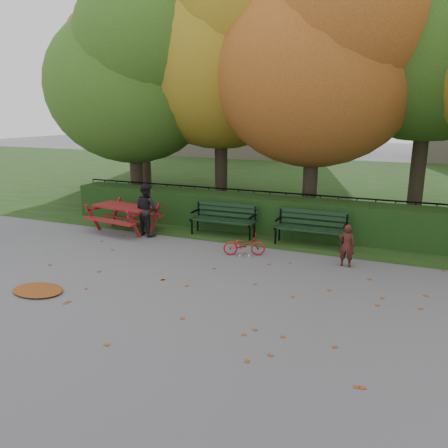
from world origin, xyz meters
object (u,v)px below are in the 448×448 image
at_px(tree_c, 327,55).
at_px(bench_right, 311,225).
at_px(bench_left, 224,217).
at_px(tree_f, 145,52).
at_px(adult, 147,209).
at_px(tree_b, 228,44).
at_px(tree_a, 136,73).
at_px(child, 347,246).
at_px(picnic_table, 124,211).
at_px(bicycle, 244,245).

distance_m(tree_c, bench_right, 4.87).
bearing_deg(bench_right, bench_left, 180.00).
bearing_deg(tree_f, adult, -58.58).
bearing_deg(tree_b, tree_a, -156.95).
distance_m(tree_b, bench_right, 6.76).
xyz_separation_m(tree_a, adult, (1.93, -2.68, -3.80)).
relative_size(tree_c, child, 8.39).
bearing_deg(tree_f, bench_right, -33.92).
height_order(bench_left, bench_right, same).
distance_m(bench_right, child, 1.66).
bearing_deg(tree_a, bench_left, -25.76).
height_order(bench_left, picnic_table, bench_left).
xyz_separation_m(tree_b, tree_c, (3.28, -0.78, -0.58)).
relative_size(tree_f, picnic_table, 4.73).
distance_m(tree_a, adult, 5.03).
bearing_deg(tree_c, bench_left, -133.36).
height_order(tree_b, tree_f, tree_f).
distance_m(tree_a, child, 8.95).
distance_m(tree_a, tree_f, 4.31).
height_order(tree_f, child, tree_f).
xyz_separation_m(tree_c, tree_f, (-7.97, 3.28, 0.87)).
height_order(tree_b, picnic_table, tree_b).
height_order(tree_a, bench_left, tree_a).
bearing_deg(picnic_table, adult, 4.48).
relative_size(tree_b, bench_right, 4.88).
xyz_separation_m(tree_f, child, (9.28, -6.82, -5.22)).
relative_size(tree_b, picnic_table, 4.52).
height_order(tree_a, picnic_table, tree_a).
relative_size(child, adult, 0.66).
bearing_deg(bench_right, child, -50.89).
relative_size(tree_b, bicycle, 8.89).
relative_size(tree_a, bench_left, 4.16).
xyz_separation_m(tree_f, bench_left, (5.83, -5.54, -5.17)).
bearing_deg(tree_a, bicycle, -33.42).
height_order(tree_c, child, tree_c).
distance_m(tree_a, bicycle, 7.36).
relative_size(tree_c, bicycle, 8.09).
bearing_deg(child, adult, -2.75).
distance_m(tree_b, adult, 6.11).
relative_size(tree_a, tree_b, 0.85).
xyz_separation_m(tree_c, child, (1.31, -3.54, -4.35)).
xyz_separation_m(bench_left, bicycle, (1.12, -1.43, -0.26)).
bearing_deg(tree_c, tree_f, 157.65).
bearing_deg(tree_b, tree_c, -13.45).
bearing_deg(child, bench_right, -48.52).
bearing_deg(tree_a, tree_f, 117.98).
xyz_separation_m(tree_a, tree_f, (-1.94, 3.66, 1.17)).
height_order(child, bicycle, child).
height_order(tree_b, bench_right, tree_b).
bearing_deg(bicycle, tree_b, 4.99).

